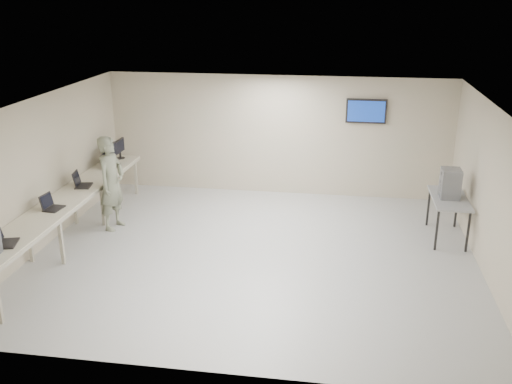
# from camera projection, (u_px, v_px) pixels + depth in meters

# --- Properties ---
(room) EXTENTS (8.01, 7.01, 2.81)m
(room) POSITION_uv_depth(u_px,v_px,m) (257.00, 181.00, 10.10)
(room) COLOR beige
(room) RESTS_ON ground
(workbench) EXTENTS (0.76, 6.00, 0.90)m
(workbench) POSITION_uv_depth(u_px,v_px,m) (67.00, 202.00, 10.77)
(workbench) COLOR beige
(workbench) RESTS_ON ground
(laptop_0) EXTENTS (0.42, 0.46, 0.31)m
(laptop_0) POSITION_uv_depth(u_px,v_px,m) (3.00, 239.00, 8.78)
(laptop_0) COLOR black
(laptop_0) RESTS_ON workbench
(laptop_1) EXTENTS (0.33, 0.39, 0.28)m
(laptop_1) POSITION_uv_depth(u_px,v_px,m) (51.00, 205.00, 10.19)
(laptop_1) COLOR black
(laptop_1) RESTS_ON workbench
(laptop_2) EXTENTS (0.38, 0.43, 0.30)m
(laptop_2) POSITION_uv_depth(u_px,v_px,m) (81.00, 183.00, 11.38)
(laptop_2) COLOR black
(laptop_2) RESTS_ON workbench
(laptop_3) EXTENTS (0.37, 0.43, 0.31)m
(laptop_3) POSITION_uv_depth(u_px,v_px,m) (108.00, 164.00, 12.58)
(laptop_3) COLOR black
(laptop_3) RESTS_ON workbench
(monitor_near) EXTENTS (0.21, 0.47, 0.47)m
(monitor_near) POSITION_uv_depth(u_px,v_px,m) (112.00, 152.00, 12.77)
(monitor_near) COLOR black
(monitor_near) RESTS_ON workbench
(monitor_far) EXTENTS (0.20, 0.46, 0.45)m
(monitor_far) POSITION_uv_depth(u_px,v_px,m) (120.00, 147.00, 13.22)
(monitor_far) COLOR black
(monitor_far) RESTS_ON workbench
(soldier) EXTENTS (0.58, 0.77, 1.92)m
(soldier) POSITION_uv_depth(u_px,v_px,m) (112.00, 183.00, 11.40)
(soldier) COLOR #5C6549
(soldier) RESTS_ON ground
(side_table) EXTENTS (0.66, 1.41, 0.84)m
(side_table) POSITION_uv_depth(u_px,v_px,m) (449.00, 201.00, 10.98)
(side_table) COLOR gray
(side_table) RESTS_ON ground
(storage_bins) EXTENTS (0.36, 0.40, 0.57)m
(storage_bins) POSITION_uv_depth(u_px,v_px,m) (450.00, 183.00, 10.86)
(storage_bins) COLOR gray
(storage_bins) RESTS_ON side_table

